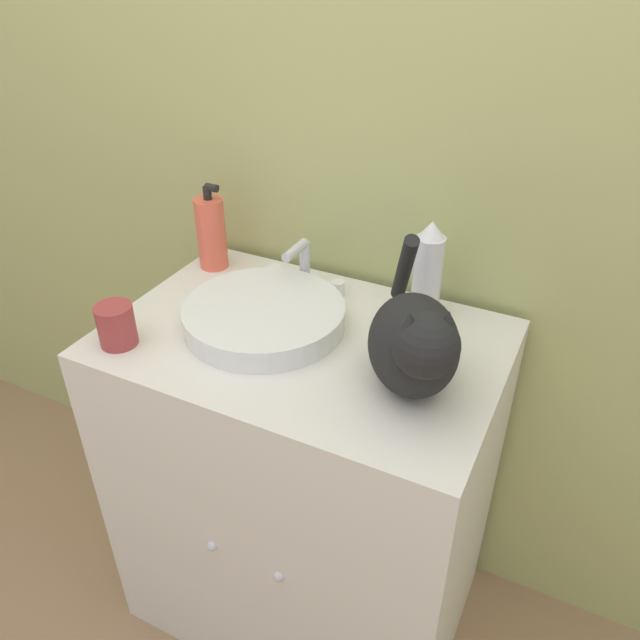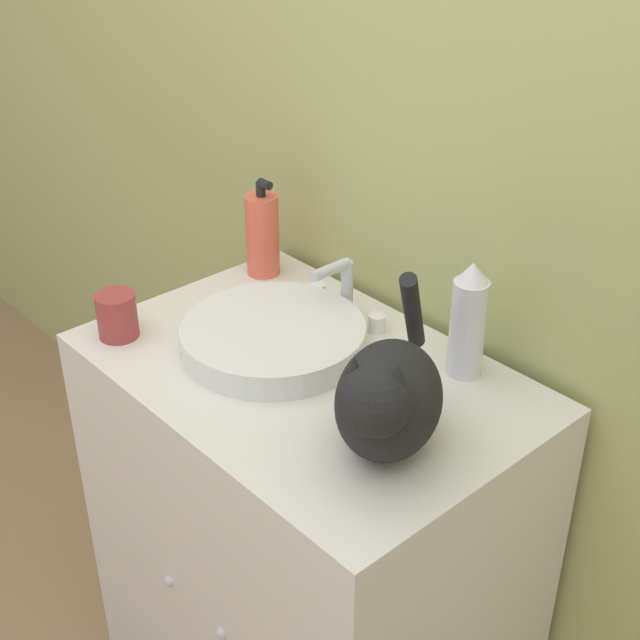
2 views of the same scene
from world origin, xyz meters
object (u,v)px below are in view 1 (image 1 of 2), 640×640
(cat, at_px, (415,343))
(soap_bottle, at_px, (211,232))
(spray_bottle, at_px, (428,270))
(cup, at_px, (116,325))

(cat, relative_size, soap_bottle, 1.53)
(cat, xyz_separation_m, spray_bottle, (-0.06, 0.26, 0.00))
(soap_bottle, height_order, spray_bottle, spray_bottle)
(soap_bottle, height_order, cup, soap_bottle)
(spray_bottle, bearing_deg, soap_bottle, -177.68)
(cat, bearing_deg, cup, -107.43)
(cup, bearing_deg, soap_bottle, 93.06)
(cat, relative_size, spray_bottle, 1.52)
(spray_bottle, xyz_separation_m, cup, (-0.51, -0.38, -0.06))
(cat, distance_m, soap_bottle, 0.64)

